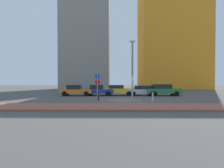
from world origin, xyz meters
name	(u,v)px	position (x,y,z in m)	size (l,w,h in m)	color
ground_plane	(125,100)	(0.00, 0.00, 0.00)	(120.00, 120.00, 0.00)	#4C4947
sidewalk_brick	(130,107)	(0.00, -6.15, 0.07)	(40.00, 3.64, 0.14)	#93513D
parked_car_orange	(76,90)	(-6.32, 5.19, 0.73)	(4.19, 1.99, 1.44)	orange
parked_car_blue	(99,90)	(-3.31, 5.74, 0.74)	(4.06, 2.27, 1.45)	#1E389E
parked_car_yellow	(118,90)	(-0.68, 5.84, 0.75)	(4.17, 2.15, 1.42)	gold
parked_car_silver	(143,90)	(2.70, 5.57, 0.72)	(4.21, 2.25, 1.35)	#B7BABF
parked_car_green	(162,90)	(5.26, 5.37, 0.80)	(4.67, 2.09, 1.54)	#237238
parking_sign_post	(97,83)	(-3.17, 2.21, 1.76)	(0.60, 0.10, 2.80)	gray
parking_meter	(144,91)	(1.88, -0.76, 0.94)	(0.18, 0.14, 1.45)	#4C4C51
street_lamp	(132,64)	(0.79, 0.41, 3.83)	(0.70, 0.36, 6.44)	gray
traffic_bollard_near	(132,93)	(0.92, 2.21, 0.51)	(0.17, 0.17, 1.02)	black
traffic_bollard_mid	(153,97)	(2.59, -1.70, 0.45)	(0.16, 0.16, 0.90)	#B7B7BC
traffic_bollard_far	(98,96)	(-2.80, -0.86, 0.44)	(0.15, 0.15, 0.89)	black
building_colorful_midrise	(171,31)	(12.92, 28.06, 14.42)	(15.25, 12.98, 28.84)	orange
building_under_construction	(87,48)	(-7.50, 24.92, 9.65)	(10.39, 12.50, 19.31)	gray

